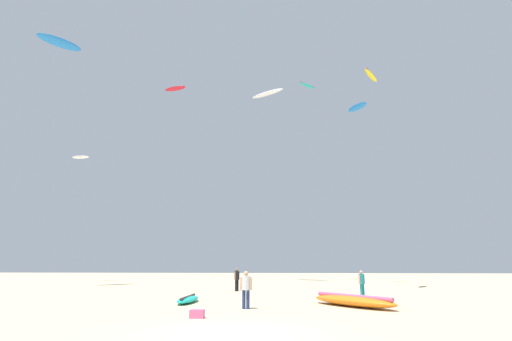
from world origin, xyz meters
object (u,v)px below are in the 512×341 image
at_px(person_foreground, 246,287).
at_px(person_midground, 237,278).
at_px(kite_grounded_near, 188,299).
at_px(kite_aloft_1, 371,76).
at_px(cooler_box, 197,314).
at_px(kite_grounded_mid, 353,301).
at_px(kite_aloft_4, 59,42).
at_px(kite_aloft_6, 357,107).
at_px(kite_aloft_0, 81,157).
at_px(kite_aloft_2, 307,86).
at_px(person_left, 362,282).
at_px(kite_aloft_5, 175,89).
at_px(kite_aloft_3, 267,93).

relative_size(person_foreground, person_midground, 1.04).
height_order(kite_grounded_near, kite_aloft_1, kite_aloft_1).
bearing_deg(kite_grounded_near, cooler_box, -73.21).
height_order(kite_grounded_mid, cooler_box, kite_grounded_mid).
relative_size(kite_aloft_4, kite_aloft_6, 1.39).
bearing_deg(kite_aloft_0, kite_aloft_6, -3.99).
bearing_deg(kite_aloft_0, person_foreground, -46.22).
distance_m(kite_aloft_2, kite_aloft_4, 27.78).
relative_size(person_foreground, kite_aloft_1, 0.62).
distance_m(kite_aloft_1, kite_aloft_4, 29.62).
bearing_deg(person_left, kite_aloft_0, -161.32).
distance_m(kite_aloft_1, kite_aloft_6, 7.93).
bearing_deg(kite_aloft_5, kite_aloft_0, -126.79).
distance_m(kite_aloft_1, kite_aloft_3, 14.53).
xyz_separation_m(kite_grounded_mid, kite_aloft_3, (-4.65, 21.44, 21.37)).
xyz_separation_m(person_left, kite_aloft_4, (-26.02, 6.42, 21.80)).
distance_m(person_left, kite_aloft_6, 22.78).
height_order(person_foreground, cooler_box, person_foreground).
height_order(kite_aloft_0, kite_aloft_1, kite_aloft_1).
bearing_deg(kite_aloft_2, kite_grounded_mid, -90.84).
distance_m(kite_grounded_mid, kite_aloft_0, 36.53).
distance_m(kite_grounded_near, kite_aloft_3, 29.69).
xyz_separation_m(kite_grounded_mid, kite_aloft_6, (5.22, 18.84, 18.28)).
bearing_deg(kite_aloft_1, kite_aloft_3, 131.88).
relative_size(person_midground, kite_aloft_0, 0.76).
relative_size(kite_aloft_0, kite_aloft_2, 0.86).
height_order(kite_aloft_0, kite_aloft_3, kite_aloft_3).
bearing_deg(kite_grounded_mid, person_midground, 125.77).
bearing_deg(kite_aloft_5, kite_aloft_1, -40.95).
relative_size(person_midground, kite_aloft_3, 0.38).
relative_size(kite_aloft_0, kite_aloft_5, 0.61).
bearing_deg(kite_aloft_3, kite_grounded_mid, -77.76).
bearing_deg(kite_grounded_mid, kite_aloft_1, 66.41).
bearing_deg(kite_grounded_near, person_midground, 77.49).
distance_m(kite_aloft_0, kite_aloft_6, 32.15).
height_order(kite_grounded_near, kite_aloft_4, kite_aloft_4).
xyz_separation_m(kite_grounded_near, kite_aloft_3, (3.96, 20.12, 21.48)).
relative_size(person_left, kite_grounded_mid, 0.35).
height_order(person_left, kite_aloft_2, kite_aloft_2).
xyz_separation_m(person_foreground, kite_grounded_near, (-3.36, 2.48, -0.83)).
relative_size(kite_grounded_near, kite_aloft_0, 1.41).
height_order(person_midground, kite_aloft_6, kite_aloft_6).
xyz_separation_m(cooler_box, kite_aloft_2, (7.30, 27.89, 23.52)).
distance_m(person_midground, kite_aloft_0, 26.32).
distance_m(person_midground, kite_aloft_4, 28.12).
xyz_separation_m(cooler_box, kite_aloft_6, (12.17, 23.02, 18.40)).
distance_m(person_midground, kite_aloft_3, 24.00).
bearing_deg(person_midground, kite_aloft_2, -82.41).
height_order(cooler_box, kite_aloft_6, kite_aloft_6).
height_order(person_midground, cooler_box, person_midground).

